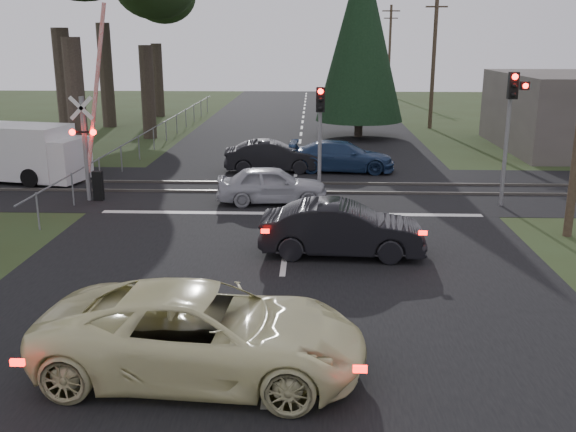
{
  "coord_description": "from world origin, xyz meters",
  "views": [
    {
      "loc": [
        0.73,
        -12.93,
        5.82
      ],
      "look_at": [
        0.11,
        3.26,
        1.3
      ],
      "focal_mm": 40.0,
      "sensor_mm": 36.0,
      "label": 1
    }
  ],
  "objects_px": {
    "traffic_signal_right": "(511,113)",
    "traffic_signal_center": "(320,123)",
    "silver_car": "(272,185)",
    "dark_hatchback": "(342,229)",
    "white_van": "(17,152)",
    "crossing_signal": "(91,145)",
    "utility_pole_far": "(390,49)",
    "dark_car_far": "(272,157)",
    "utility_pole_mid": "(434,55)",
    "cream_coupe": "(203,333)",
    "blue_sedan": "(342,156)"
  },
  "relations": [
    {
      "from": "white_van",
      "to": "silver_car",
      "type": "bearing_deg",
      "value": -5.66
    },
    {
      "from": "crossing_signal",
      "to": "dark_car_far",
      "type": "bearing_deg",
      "value": 41.62
    },
    {
      "from": "utility_pole_mid",
      "to": "blue_sedan",
      "type": "bearing_deg",
      "value": -114.0
    },
    {
      "from": "traffic_signal_right",
      "to": "silver_car",
      "type": "distance_m",
      "value": 8.69
    },
    {
      "from": "dark_hatchback",
      "to": "white_van",
      "type": "bearing_deg",
      "value": 58.0
    },
    {
      "from": "dark_hatchback",
      "to": "cream_coupe",
      "type": "bearing_deg",
      "value": 160.39
    },
    {
      "from": "traffic_signal_right",
      "to": "blue_sedan",
      "type": "xyz_separation_m",
      "value": [
        -5.49,
        6.05,
        -2.64
      ]
    },
    {
      "from": "traffic_signal_right",
      "to": "traffic_signal_center",
      "type": "bearing_deg",
      "value": 169.59
    },
    {
      "from": "cream_coupe",
      "to": "traffic_signal_center",
      "type": "bearing_deg",
      "value": -5.47
    },
    {
      "from": "silver_car",
      "to": "dark_car_far",
      "type": "bearing_deg",
      "value": -1.46
    },
    {
      "from": "cream_coupe",
      "to": "utility_pole_far",
      "type": "bearing_deg",
      "value": -5.77
    },
    {
      "from": "crossing_signal",
      "to": "white_van",
      "type": "height_order",
      "value": "crossing_signal"
    },
    {
      "from": "utility_pole_mid",
      "to": "utility_pole_far",
      "type": "distance_m",
      "value": 25.0
    },
    {
      "from": "crossing_signal",
      "to": "utility_pole_far",
      "type": "bearing_deg",
      "value": 70.77
    },
    {
      "from": "dark_hatchback",
      "to": "utility_pole_mid",
      "type": "bearing_deg",
      "value": -12.13
    },
    {
      "from": "cream_coupe",
      "to": "dark_hatchback",
      "type": "xyz_separation_m",
      "value": [
        2.73,
        6.64,
        -0.06
      ]
    },
    {
      "from": "dark_hatchback",
      "to": "blue_sedan",
      "type": "bearing_deg",
      "value": 0.36
    },
    {
      "from": "crossing_signal",
      "to": "dark_hatchback",
      "type": "height_order",
      "value": "crossing_signal"
    },
    {
      "from": "traffic_signal_right",
      "to": "blue_sedan",
      "type": "height_order",
      "value": "traffic_signal_right"
    },
    {
      "from": "dark_hatchback",
      "to": "silver_car",
      "type": "bearing_deg",
      "value": 24.67
    },
    {
      "from": "dark_hatchback",
      "to": "silver_car",
      "type": "xyz_separation_m",
      "value": [
        -2.3,
        5.72,
        -0.06
      ]
    },
    {
      "from": "dark_car_far",
      "to": "white_van",
      "type": "height_order",
      "value": "white_van"
    },
    {
      "from": "dark_hatchback",
      "to": "silver_car",
      "type": "distance_m",
      "value": 6.17
    },
    {
      "from": "utility_pole_mid",
      "to": "dark_hatchback",
      "type": "xyz_separation_m",
      "value": [
        -6.93,
        -26.03,
        -3.99
      ]
    },
    {
      "from": "blue_sedan",
      "to": "utility_pole_far",
      "type": "bearing_deg",
      "value": -5.35
    },
    {
      "from": "traffic_signal_center",
      "to": "utility_pole_mid",
      "type": "height_order",
      "value": "utility_pole_mid"
    },
    {
      "from": "white_van",
      "to": "dark_car_far",
      "type": "bearing_deg",
      "value": 23.46
    },
    {
      "from": "traffic_signal_center",
      "to": "white_van",
      "type": "bearing_deg",
      "value": 169.01
    },
    {
      "from": "blue_sedan",
      "to": "white_van",
      "type": "height_order",
      "value": "white_van"
    },
    {
      "from": "traffic_signal_center",
      "to": "blue_sedan",
      "type": "xyz_separation_m",
      "value": [
        1.06,
        4.85,
        -2.13
      ]
    },
    {
      "from": "crossing_signal",
      "to": "utility_pole_mid",
      "type": "bearing_deg",
      "value": 52.03
    },
    {
      "from": "traffic_signal_center",
      "to": "dark_hatchback",
      "type": "distance_m",
      "value": 7.05
    },
    {
      "from": "traffic_signal_right",
      "to": "dark_car_far",
      "type": "distance_m",
      "value": 10.73
    },
    {
      "from": "utility_pole_far",
      "to": "traffic_signal_center",
      "type": "bearing_deg",
      "value": -99.6
    },
    {
      "from": "dark_hatchback",
      "to": "white_van",
      "type": "distance_m",
      "value": 16.07
    },
    {
      "from": "utility_pole_mid",
      "to": "cream_coupe",
      "type": "xyz_separation_m",
      "value": [
        -9.67,
        -32.67,
        -3.92
      ]
    },
    {
      "from": "utility_pole_far",
      "to": "dark_hatchback",
      "type": "xyz_separation_m",
      "value": [
        -6.93,
        -51.03,
        -3.99
      ]
    },
    {
      "from": "dark_hatchback",
      "to": "silver_car",
      "type": "relative_size",
      "value": 1.13
    },
    {
      "from": "traffic_signal_right",
      "to": "traffic_signal_center",
      "type": "relative_size",
      "value": 1.15
    },
    {
      "from": "utility_pole_far",
      "to": "dark_car_far",
      "type": "relative_size",
      "value": 2.14
    },
    {
      "from": "traffic_signal_right",
      "to": "dark_hatchback",
      "type": "relative_size",
      "value": 1.05
    },
    {
      "from": "crossing_signal",
      "to": "utility_pole_far",
      "type": "xyz_separation_m",
      "value": [
        15.77,
        45.21,
        2.67
      ]
    },
    {
      "from": "silver_car",
      "to": "blue_sedan",
      "type": "bearing_deg",
      "value": -30.5
    },
    {
      "from": "traffic_signal_right",
      "to": "white_van",
      "type": "distance_m",
      "value": 19.63
    },
    {
      "from": "white_van",
      "to": "utility_pole_far",
      "type": "bearing_deg",
      "value": 76.2
    },
    {
      "from": "blue_sedan",
      "to": "cream_coupe",
      "type": "bearing_deg",
      "value": 173.88
    },
    {
      "from": "traffic_signal_center",
      "to": "cream_coupe",
      "type": "height_order",
      "value": "traffic_signal_center"
    },
    {
      "from": "utility_pole_far",
      "to": "cream_coupe",
      "type": "xyz_separation_m",
      "value": [
        -9.67,
        -57.67,
        -3.92
      ]
    },
    {
      "from": "utility_pole_far",
      "to": "dark_hatchback",
      "type": "bearing_deg",
      "value": -97.74
    },
    {
      "from": "utility_pole_far",
      "to": "dark_hatchback",
      "type": "distance_m",
      "value": 51.66
    }
  ]
}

